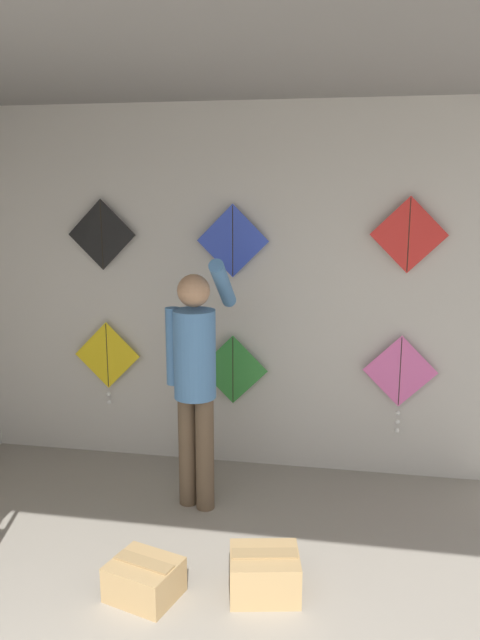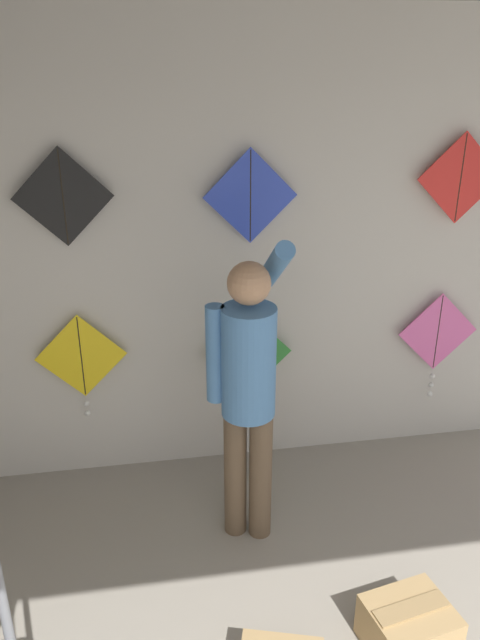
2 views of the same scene
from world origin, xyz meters
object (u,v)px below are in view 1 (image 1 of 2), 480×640
(kite_1, at_px, (233,370))
(cardboard_box, at_px, (264,573))
(cardboard_box_spare, at_px, (144,579))
(kite_4, at_px, (233,241))
(kite_2, at_px, (400,377))
(kite_3, at_px, (102,235))
(shopkeeper, at_px, (195,370))
(kite_5, at_px, (409,235))
(kite_0, at_px, (107,358))

(kite_1, bearing_deg, cardboard_box, -73.21)
(cardboard_box_spare, relative_size, kite_4, 0.79)
(cardboard_box_spare, distance_m, kite_2, 2.33)
(cardboard_box, height_order, kite_3, kite_3)
(kite_2, xyz_separation_m, kite_4, (-1.26, 0.00, 0.99))
(cardboard_box, bearing_deg, kite_4, 106.77)
(kite_1, bearing_deg, shopkeeper, -100.87)
(cardboard_box_spare, relative_size, kite_2, 0.57)
(kite_2, bearing_deg, cardboard_box, -117.00)
(shopkeeper, xyz_separation_m, cardboard_box, (0.60, -0.88, -0.86))
(cardboard_box_spare, height_order, kite_3, kite_3)
(kite_1, relative_size, kite_5, 1.00)
(kite_1, height_order, kite_4, kite_4)
(kite_0, distance_m, kite_4, 1.41)
(kite_1, relative_size, kite_3, 1.00)
(kite_1, bearing_deg, kite_4, 0.00)
(cardboard_box_spare, xyz_separation_m, kite_5, (1.44, 1.70, 1.75))
(cardboard_box, bearing_deg, kite_1, 106.79)
(cardboard_box_spare, bearing_deg, kite_3, 116.83)
(shopkeeper, bearing_deg, kite_0, 161.92)
(kite_0, height_order, kite_2, kite_0)
(shopkeeper, height_order, kite_0, shopkeeper)
(kite_0, xyz_separation_m, kite_5, (2.30, 0.00, 1.02))
(cardboard_box_spare, bearing_deg, kite_4, 84.33)
(cardboard_box_spare, relative_size, kite_5, 0.79)
(shopkeeper, xyz_separation_m, kite_5, (1.40, 0.67, 0.87))
(cardboard_box_spare, relative_size, kite_0, 0.63)
(cardboard_box_spare, distance_m, kite_1, 1.85)
(cardboard_box_spare, xyz_separation_m, kite_2, (1.43, 1.70, 0.71))
(cardboard_box, distance_m, kite_0, 2.28)
(shopkeeper, relative_size, kite_0, 2.55)
(cardboard_box_spare, height_order, kite_0, kite_0)
(shopkeeper, distance_m, cardboard_box_spare, 1.35)
(cardboard_box, height_order, kite_4, kite_4)
(shopkeeper, bearing_deg, kite_1, 97.78)
(cardboard_box_spare, bearing_deg, kite_1, 84.34)
(kite_4, bearing_deg, kite_5, 0.00)
(kite_1, bearing_deg, kite_5, 0.00)
(kite_0, bearing_deg, kite_5, 0.02)
(kite_3, distance_m, kite_5, 2.30)
(kite_1, bearing_deg, cardboard_box_spare, -95.66)
(kite_0, relative_size, kite_5, 1.25)
(kite_2, bearing_deg, shopkeeper, -154.24)
(shopkeeper, height_order, kite_3, kite_3)
(kite_3, bearing_deg, kite_0, -110.53)
(cardboard_box, distance_m, kite_1, 1.76)
(cardboard_box_spare, height_order, kite_1, kite_1)
(kite_0, height_order, kite_4, kite_4)
(cardboard_box_spare, height_order, kite_2, kite_2)
(kite_3, relative_size, kite_4, 1.00)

